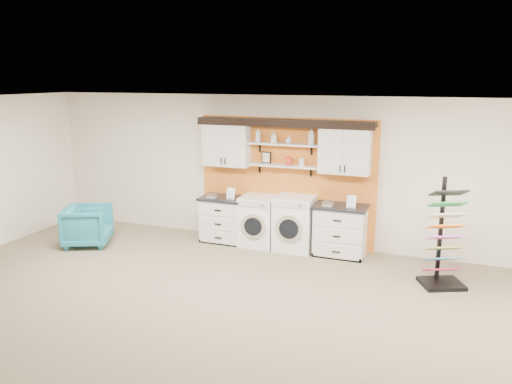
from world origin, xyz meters
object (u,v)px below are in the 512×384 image
at_px(dryer, 294,223).
at_px(armchair, 88,226).
at_px(base_cabinet_left, 225,219).
at_px(sample_rack, 443,252).
at_px(washer, 260,221).
at_px(base_cabinet_right, 340,230).

relative_size(dryer, armchair, 1.22).
xyz_separation_m(base_cabinet_left, sample_rack, (3.99, -0.78, 0.09)).
xyz_separation_m(washer, sample_rack, (3.26, -0.77, 0.06)).
distance_m(base_cabinet_right, washer, 1.53).
bearing_deg(washer, sample_rack, -13.33).
height_order(washer, dryer, dryer).
bearing_deg(base_cabinet_left, washer, -0.27).
bearing_deg(dryer, armchair, -162.97).
bearing_deg(base_cabinet_left, armchair, -153.75).
relative_size(base_cabinet_left, armchair, 1.08).
xyz_separation_m(washer, dryer, (0.68, 0.00, 0.03)).
xyz_separation_m(base_cabinet_right, dryer, (-0.85, -0.00, 0.04)).
xyz_separation_m(base_cabinet_left, base_cabinet_right, (2.26, -0.00, 0.02)).
distance_m(dryer, sample_rack, 2.70).
xyz_separation_m(base_cabinet_right, washer, (-1.53, -0.00, 0.02)).
bearing_deg(base_cabinet_left, dryer, -0.14).
bearing_deg(sample_rack, base_cabinet_left, 144.34).
height_order(dryer, armchair, dryer).
relative_size(base_cabinet_left, washer, 0.94).
bearing_deg(dryer, sample_rack, -16.67).
distance_m(base_cabinet_left, base_cabinet_right, 2.26).
distance_m(base_cabinet_right, sample_rack, 1.90).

